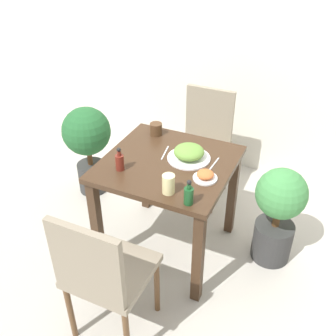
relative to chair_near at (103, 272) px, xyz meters
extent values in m
plane|color=#B7B2A8|center=(0.01, 0.79, -0.52)|extent=(16.00, 16.00, 0.00)
cube|color=silver|center=(0.01, 2.09, 0.78)|extent=(8.00, 0.05, 2.60)
cube|color=#3D2819|center=(0.01, 0.79, 0.20)|extent=(0.81, 0.80, 0.04)
cube|color=#3D2819|center=(-0.35, 0.45, -0.17)|extent=(0.06, 0.06, 0.70)
cube|color=#3D2819|center=(0.36, 0.45, -0.17)|extent=(0.06, 0.06, 0.70)
cube|color=#3D2819|center=(-0.35, 1.14, -0.17)|extent=(0.06, 0.06, 0.70)
cube|color=#3D2819|center=(0.36, 1.14, -0.17)|extent=(0.06, 0.06, 0.70)
cube|color=gray|center=(0.00, 0.08, -0.07)|extent=(0.42, 0.42, 0.04)
cube|color=gray|center=(0.00, -0.11, 0.17)|extent=(0.40, 0.04, 0.44)
cylinder|color=brown|center=(0.18, 0.26, -0.30)|extent=(0.03, 0.03, 0.43)
cylinder|color=brown|center=(-0.18, 0.26, -0.30)|extent=(0.03, 0.03, 0.43)
cylinder|color=brown|center=(0.18, -0.10, -0.30)|extent=(0.03, 0.03, 0.43)
cylinder|color=brown|center=(-0.18, -0.10, -0.30)|extent=(0.03, 0.03, 0.43)
cube|color=gray|center=(-0.02, 1.46, -0.07)|extent=(0.42, 0.42, 0.04)
cube|color=gray|center=(-0.02, 1.65, 0.17)|extent=(0.40, 0.04, 0.44)
cylinder|color=brown|center=(-0.20, 1.28, -0.30)|extent=(0.03, 0.03, 0.43)
cylinder|color=brown|center=(0.16, 1.28, -0.30)|extent=(0.03, 0.03, 0.43)
cylinder|color=brown|center=(-0.20, 1.64, -0.30)|extent=(0.03, 0.03, 0.43)
cylinder|color=brown|center=(0.16, 1.64, -0.30)|extent=(0.03, 0.03, 0.43)
cylinder|color=white|center=(0.12, 0.88, 0.22)|extent=(0.28, 0.28, 0.01)
ellipsoid|color=olive|center=(0.12, 0.88, 0.27)|extent=(0.20, 0.20, 0.08)
cylinder|color=white|center=(0.29, 0.71, 0.22)|extent=(0.15, 0.15, 0.01)
ellipsoid|color=#CC6633|center=(0.29, 0.71, 0.25)|extent=(0.10, 0.10, 0.04)
cylinder|color=#4C331E|center=(-0.22, 1.08, 0.26)|extent=(0.09, 0.09, 0.09)
cylinder|color=beige|center=(0.14, 0.50, 0.28)|extent=(0.07, 0.07, 0.12)
cylinder|color=#194C23|center=(0.29, 0.46, 0.27)|extent=(0.05, 0.05, 0.10)
cylinder|color=#194C23|center=(0.29, 0.46, 0.33)|extent=(0.02, 0.02, 0.03)
sphere|color=black|center=(0.29, 0.46, 0.36)|extent=(0.03, 0.03, 0.03)
cylinder|color=maroon|center=(-0.22, 0.59, 0.27)|extent=(0.05, 0.05, 0.10)
cylinder|color=maroon|center=(-0.22, 0.59, 0.33)|extent=(0.02, 0.02, 0.03)
sphere|color=black|center=(-0.22, 0.59, 0.36)|extent=(0.03, 0.03, 0.03)
cube|color=silver|center=(-0.05, 0.88, 0.22)|extent=(0.04, 0.17, 0.00)
cube|color=silver|center=(0.28, 0.88, 0.22)|extent=(0.02, 0.18, 0.00)
cylinder|color=#333333|center=(-0.88, 1.15, -0.39)|extent=(0.24, 0.24, 0.27)
cylinder|color=brown|center=(-0.88, 1.15, -0.19)|extent=(0.04, 0.04, 0.12)
sphere|color=#235B2D|center=(-0.88, 1.15, 0.06)|extent=(0.40, 0.40, 0.40)
cylinder|color=#333333|center=(0.71, 1.01, -0.38)|extent=(0.27, 0.27, 0.29)
cylinder|color=brown|center=(0.71, 1.01, -0.18)|extent=(0.05, 0.05, 0.10)
sphere|color=#428947|center=(0.71, 1.01, 0.04)|extent=(0.34, 0.34, 0.34)
camera|label=1|loc=(0.89, -1.12, 1.58)|focal=42.00mm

